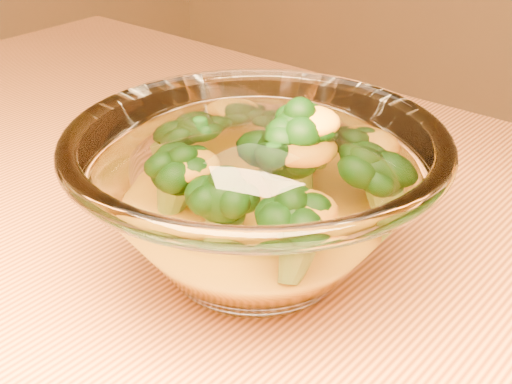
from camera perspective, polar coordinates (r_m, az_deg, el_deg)
glass_bowl at (r=0.47m, az=0.00°, el=-0.58°), size 0.25×0.25×0.11m
cheese_sauce at (r=0.48m, az=-0.00°, el=-3.00°), size 0.13×0.13×0.04m
broccoli_heap at (r=0.47m, az=1.35°, el=1.66°), size 0.16×0.14×0.08m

